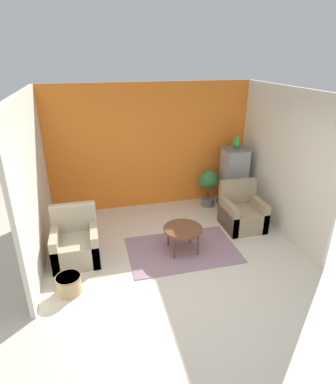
{
  "coord_description": "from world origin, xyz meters",
  "views": [
    {
      "loc": [
        -1.25,
        -3.48,
        3.16
      ],
      "look_at": [
        0.0,
        1.51,
        0.93
      ],
      "focal_mm": 30.0,
      "sensor_mm": 36.0,
      "label": 1
    }
  ],
  "objects_px": {
    "armchair_right": "(242,213)",
    "parrot": "(236,142)",
    "coffee_table": "(183,230)",
    "potted_plant": "(209,183)",
    "birdcage": "(233,178)",
    "armchair_left": "(76,244)",
    "wicker_basket": "(69,284)"
  },
  "relations": [
    {
      "from": "coffee_table",
      "to": "parrot",
      "type": "height_order",
      "value": "parrot"
    },
    {
      "from": "armchair_left",
      "to": "armchair_right",
      "type": "distance_m",
      "value": 3.15
    },
    {
      "from": "coffee_table",
      "to": "birdcage",
      "type": "xyz_separation_m",
      "value": [
        1.59,
        1.49,
        0.25
      ]
    },
    {
      "from": "wicker_basket",
      "to": "birdcage",
      "type": "bearing_deg",
      "value": 31.5
    },
    {
      "from": "coffee_table",
      "to": "armchair_left",
      "type": "bearing_deg",
      "value": 173.69
    },
    {
      "from": "potted_plant",
      "to": "parrot",
      "type": "bearing_deg",
      "value": -10.6
    },
    {
      "from": "coffee_table",
      "to": "potted_plant",
      "type": "xyz_separation_m",
      "value": [
        1.05,
        1.59,
        0.14
      ]
    },
    {
      "from": "armchair_left",
      "to": "wicker_basket",
      "type": "relative_size",
      "value": 2.5
    },
    {
      "from": "armchair_left",
      "to": "wicker_basket",
      "type": "bearing_deg",
      "value": -96.75
    },
    {
      "from": "potted_plant",
      "to": "birdcage",
      "type": "bearing_deg",
      "value": -10.84
    },
    {
      "from": "armchair_right",
      "to": "parrot",
      "type": "distance_m",
      "value": 1.53
    },
    {
      "from": "armchair_left",
      "to": "birdcage",
      "type": "bearing_deg",
      "value": 21.0
    },
    {
      "from": "potted_plant",
      "to": "wicker_basket",
      "type": "distance_m",
      "value": 3.7
    },
    {
      "from": "parrot",
      "to": "wicker_basket",
      "type": "relative_size",
      "value": 0.77
    },
    {
      "from": "birdcage",
      "to": "potted_plant",
      "type": "relative_size",
      "value": 1.58
    },
    {
      "from": "armchair_left",
      "to": "wicker_basket",
      "type": "height_order",
      "value": "armchair_left"
    },
    {
      "from": "coffee_table",
      "to": "armchair_right",
      "type": "bearing_deg",
      "value": 21.27
    },
    {
      "from": "birdcage",
      "to": "wicker_basket",
      "type": "relative_size",
      "value": 3.74
    },
    {
      "from": "parrot",
      "to": "potted_plant",
      "type": "height_order",
      "value": "parrot"
    },
    {
      "from": "coffee_table",
      "to": "birdcage",
      "type": "bearing_deg",
      "value": 43.1
    },
    {
      "from": "armchair_left",
      "to": "parrot",
      "type": "height_order",
      "value": "parrot"
    },
    {
      "from": "armchair_left",
      "to": "armchair_right",
      "type": "bearing_deg",
      "value": 6.07
    },
    {
      "from": "birdcage",
      "to": "parrot",
      "type": "bearing_deg",
      "value": 90.0
    },
    {
      "from": "birdcage",
      "to": "potted_plant",
      "type": "xyz_separation_m",
      "value": [
        -0.53,
        0.1,
        -0.11
      ]
    },
    {
      "from": "birdcage",
      "to": "armchair_left",
      "type": "bearing_deg",
      "value": -159.0
    },
    {
      "from": "potted_plant",
      "to": "wicker_basket",
      "type": "height_order",
      "value": "potted_plant"
    },
    {
      "from": "armchair_right",
      "to": "parrot",
      "type": "relative_size",
      "value": 3.26
    },
    {
      "from": "birdcage",
      "to": "potted_plant",
      "type": "bearing_deg",
      "value": 169.16
    },
    {
      "from": "armchair_right",
      "to": "wicker_basket",
      "type": "xyz_separation_m",
      "value": [
        -3.23,
        -1.16,
        -0.14
      ]
    },
    {
      "from": "armchair_left",
      "to": "potted_plant",
      "type": "relative_size",
      "value": 1.06
    },
    {
      "from": "potted_plant",
      "to": "coffee_table",
      "type": "bearing_deg",
      "value": -123.57
    },
    {
      "from": "armchair_right",
      "to": "armchair_left",
      "type": "bearing_deg",
      "value": -173.93
    }
  ]
}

